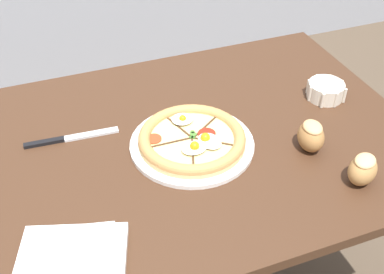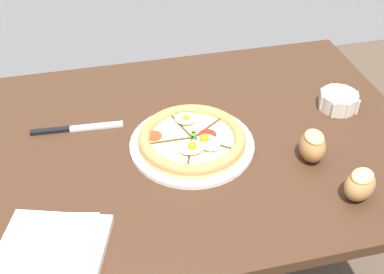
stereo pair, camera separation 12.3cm
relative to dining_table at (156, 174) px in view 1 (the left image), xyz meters
The scene contains 7 objects.
dining_table is the anchor object (origin of this frame).
pizza 0.15m from the dining_table, 17.19° to the right, with size 0.32×0.32×0.05m.
ramekin_bowl 0.55m from the dining_table, ahead, with size 0.11×0.11×0.05m.
napkin_folded 0.41m from the dining_table, 131.76° to the right, with size 0.26×0.24×0.04m.
bread_piece_near 0.53m from the dining_table, 34.72° to the right, with size 0.10×0.10×0.08m.
bread_piece_mid 0.42m from the dining_table, 20.87° to the right, with size 0.08×0.10×0.08m.
knife_main 0.25m from the dining_table, 150.66° to the left, with size 0.25×0.03×0.01m.
Camera 1 is at (-0.24, -0.92, 1.53)m, focal length 45.00 mm.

